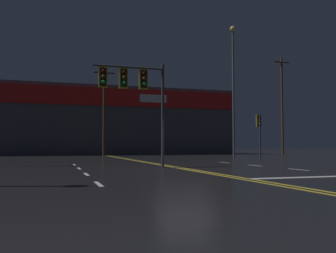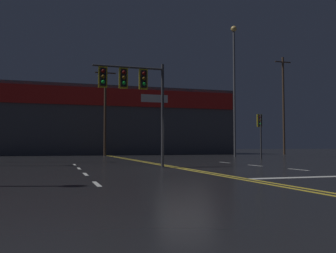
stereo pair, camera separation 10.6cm
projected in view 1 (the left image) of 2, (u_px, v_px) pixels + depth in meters
The scene contains 7 objects.
ground_plane at pixel (186, 169), 16.35m from camera, with size 200.00×200.00×0.00m, color black.
road_markings at pixel (212, 170), 15.70m from camera, with size 13.23×60.00×0.01m.
traffic_signal_median at pixel (133, 86), 17.84m from camera, with size 3.47×0.36×5.02m.
traffic_signal_corner_northeast at pixel (259, 126), 29.06m from camera, with size 0.42×0.36×3.49m.
streetlight_far_left at pixel (233, 76), 35.25m from camera, with size 0.56×0.56×12.41m.
building_backdrop at pixel (99, 122), 46.41m from camera, with size 31.81×10.23×7.90m.
utility_pole_row at pixel (120, 104), 40.14m from camera, with size 44.90×0.26×12.04m.
Camera 1 is at (-5.67, -15.44, 1.00)m, focal length 40.00 mm.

